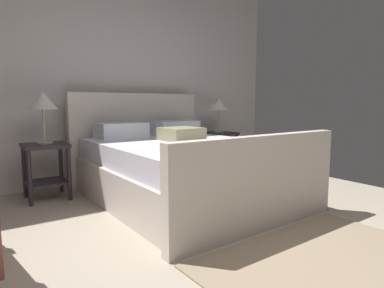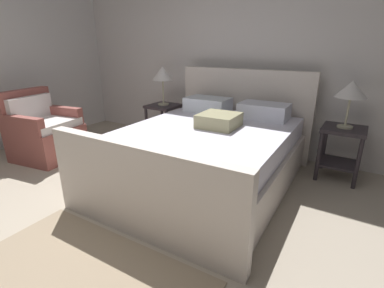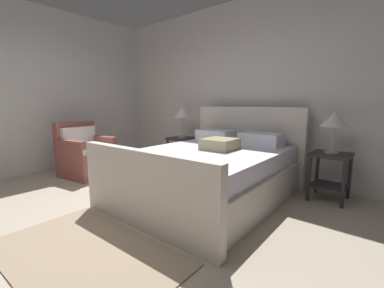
# 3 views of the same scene
# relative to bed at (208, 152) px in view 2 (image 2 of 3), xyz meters

# --- Properties ---
(ground_plane) EXTENTS (5.32, 5.78, 0.02)m
(ground_plane) POSITION_rel_bed_xyz_m (-0.40, -1.66, -0.36)
(ground_plane) COLOR #AA9C89
(wall_back) EXTENTS (5.44, 0.12, 2.87)m
(wall_back) POSITION_rel_bed_xyz_m (-0.40, 1.29, 1.09)
(wall_back) COLOR silver
(wall_back) RESTS_ON ground
(bed) EXTENTS (1.85, 2.31, 1.16)m
(bed) POSITION_rel_bed_xyz_m (0.00, 0.00, 0.00)
(bed) COLOR beige
(bed) RESTS_ON ground
(nightstand_right) EXTENTS (0.44, 0.44, 0.60)m
(nightstand_right) POSITION_rel_bed_xyz_m (1.21, 0.86, 0.06)
(nightstand_right) COLOR #2D272C
(nightstand_right) RESTS_ON ground
(table_lamp_right) EXTENTS (0.32, 0.32, 0.51)m
(table_lamp_right) POSITION_rel_bed_xyz_m (1.21, 0.86, 0.66)
(table_lamp_right) COLOR #B7B293
(table_lamp_right) RESTS_ON nightstand_right
(nightstand_left) EXTENTS (0.44, 0.44, 0.60)m
(nightstand_left) POSITION_rel_bed_xyz_m (-1.21, 0.79, 0.06)
(nightstand_left) COLOR #2D272C
(nightstand_left) RESTS_ON ground
(table_lamp_left) EXTENTS (0.31, 0.31, 0.55)m
(table_lamp_left) POSITION_rel_bed_xyz_m (-1.21, 0.79, 0.70)
(table_lamp_left) COLOR #B7B293
(table_lamp_left) RESTS_ON nightstand_left
(armchair) EXTENTS (0.84, 0.83, 0.90)m
(armchair) POSITION_rel_bed_xyz_m (-2.21, -0.54, 0.00)
(armchair) COLOR #904C45
(armchair) RESTS_ON ground
(area_rug) EXTENTS (1.70, 1.03, 0.01)m
(area_rug) POSITION_rel_bed_xyz_m (0.00, -1.72, -0.34)
(area_rug) COLOR gray
(area_rug) RESTS_ON ground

